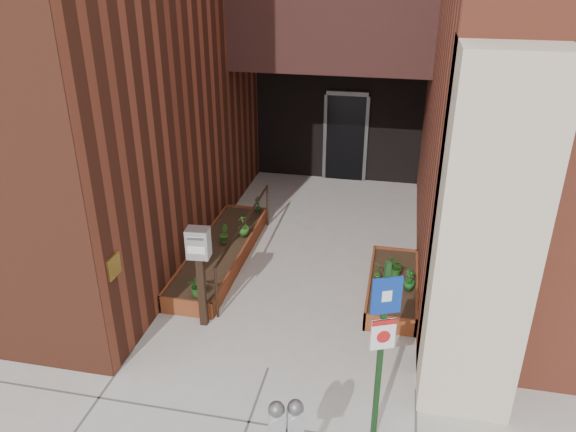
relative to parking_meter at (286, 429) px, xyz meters
The scene contains 14 objects.
ground 2.49m from the parking_meter, 108.47° to the left, with size 80.00×80.00×0.00m, color #9E9991.
planter_left 5.39m from the parking_meter, 115.14° to the left, with size 0.90×3.60×0.30m.
planter_right 4.51m from the parking_meter, 78.16° to the left, with size 0.80×2.20×0.30m.
handrail 5.07m from the parking_meter, 110.24° to the left, with size 0.04×3.34×0.90m.
parking_meter is the anchor object (origin of this frame).
sign_post 1.45m from the parking_meter, 55.29° to the left, with size 0.31×0.15×2.39m.
payment_dropbox 3.45m from the parking_meter, 123.38° to the left, with size 0.34×0.27×1.64m.
shrub_left_a 3.87m from the parking_meter, 123.08° to the left, with size 0.32×0.32×0.35m, color #1E5317.
shrub_left_b 5.48m from the parking_meter, 114.23° to the left, with size 0.19×0.19×0.35m, color #2A5C1A.
shrub_left_c 5.70m from the parking_meter, 110.16° to the left, with size 0.23×0.23×0.41m, color #275B1A.
shrub_left_d 6.72m from the parking_meter, 106.96° to the left, with size 0.18×0.18×0.34m, color #18561B.
shrub_right_a 4.26m from the parking_meter, 74.12° to the left, with size 0.19×0.19×0.34m, color #18541A.
shrub_right_b 4.33m from the parking_meter, 81.25° to the left, with size 0.18×0.18×0.34m, color #265A19.
shrub_right_c 4.55m from the parking_meter, 78.09° to the left, with size 0.28×0.28×0.31m, color #215819.
Camera 1 is at (1.51, -5.88, 5.23)m, focal length 35.00 mm.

